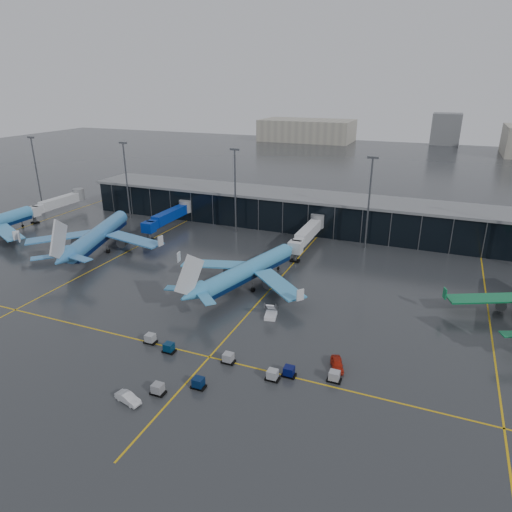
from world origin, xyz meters
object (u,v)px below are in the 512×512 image
at_px(airliner_klm_near, 249,260).
at_px(service_van_red, 337,364).
at_px(mobile_airstair, 271,314).
at_px(airliner_arkefly, 97,226).
at_px(service_van_white, 128,398).
at_px(baggage_carts, 223,367).

height_order(airliner_klm_near, service_van_red, airliner_klm_near).
bearing_deg(mobile_airstair, airliner_arkefly, 150.64).
height_order(mobile_airstair, service_van_white, mobile_airstair).
bearing_deg(mobile_airstair, service_van_red, -48.47).
relative_size(mobile_airstair, service_van_red, 0.77).
height_order(baggage_carts, service_van_white, baggage_carts).
bearing_deg(airliner_arkefly, airliner_klm_near, -24.67).
distance_m(airliner_klm_near, service_van_white, 44.54).
bearing_deg(service_van_white, service_van_red, -39.88).
xyz_separation_m(service_van_red, service_van_white, (-26.34, -19.98, -0.08)).
bearing_deg(airliner_klm_near, airliner_arkefly, -172.31).
bearing_deg(mobile_airstair, airliner_klm_near, 117.67).
relative_size(airliner_arkefly, baggage_carts, 1.30).
xyz_separation_m(baggage_carts, mobile_airstair, (0.77, 19.70, 0.01)).
relative_size(mobile_airstair, service_van_white, 0.82).
distance_m(mobile_airstair, service_van_white, 33.58).
relative_size(baggage_carts, mobile_airstair, 9.86).
bearing_deg(baggage_carts, service_van_white, -127.72).
bearing_deg(service_van_white, mobile_airstair, -4.85).
relative_size(airliner_arkefly, airliner_klm_near, 1.12).
xyz_separation_m(baggage_carts, service_van_red, (16.85, 7.71, 0.04)).
relative_size(airliner_klm_near, service_van_white, 9.36).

